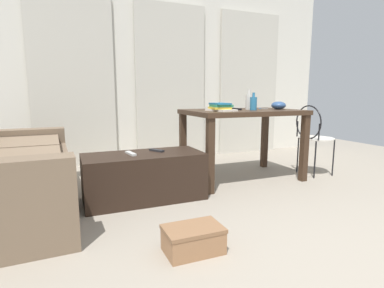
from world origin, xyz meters
name	(u,v)px	position (x,y,z in m)	size (l,w,h in m)	color
ground_plane	(239,197)	(0.00, 1.26, 0.00)	(7.97, 7.97, 0.00)	gray
wall_back	(169,71)	(0.00, 3.32, 1.31)	(5.33, 0.10, 2.61)	silver
curtains	(171,83)	(0.00, 3.23, 1.13)	(3.79, 0.03, 2.26)	beige
couch	(5,176)	(-1.97, 1.69, 0.31)	(0.97, 1.93, 0.78)	brown
coffee_table	(144,176)	(-0.85, 1.56, 0.22)	(1.08, 0.50, 0.43)	black
craft_table	(242,120)	(0.37, 1.83, 0.68)	(1.27, 0.83, 0.79)	#382619
wire_chair	(312,132)	(1.23, 1.63, 0.52)	(0.41, 0.41, 0.84)	silver
bottle_near	(249,102)	(0.46, 1.84, 0.89)	(0.07, 0.07, 0.23)	beige
bottle_far	(253,103)	(0.43, 1.71, 0.87)	(0.08, 0.08, 0.19)	teal
bowl	(279,105)	(0.81, 1.76, 0.84)	(0.17, 0.17, 0.09)	#2D4C7A
book_stack	(221,107)	(0.02, 1.71, 0.83)	(0.26, 0.33, 0.08)	silver
tv_remote_on_table	(235,109)	(0.29, 1.86, 0.80)	(0.04, 0.19, 0.02)	black
scissors	(262,108)	(0.73, 1.97, 0.80)	(0.10, 0.11, 0.00)	#9EA0A5
tv_remote_primary	(131,153)	(-0.96, 1.57, 0.44)	(0.04, 0.19, 0.02)	#B7B7B2
tv_remote_secondary	(157,150)	(-0.70, 1.62, 0.44)	(0.04, 0.16, 0.02)	#232326
shoebox	(193,239)	(-0.81, 0.49, 0.08)	(0.36, 0.24, 0.16)	#996B47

